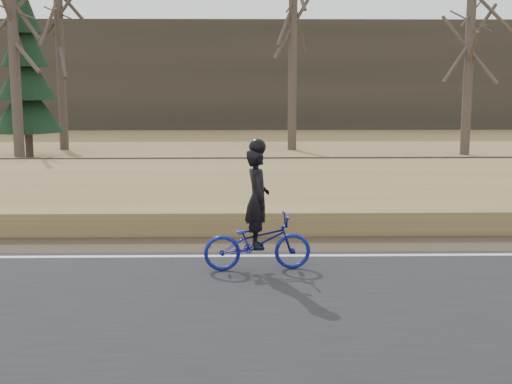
{
  "coord_description": "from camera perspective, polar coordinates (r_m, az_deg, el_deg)",
  "views": [
    {
      "loc": [
        1.81,
        -11.38,
        3.07
      ],
      "look_at": [
        2.05,
        0.5,
        1.1
      ],
      "focal_mm": 50.0,
      "sensor_mm": 36.0,
      "label": 1
    }
  ],
  "objects": [
    {
      "name": "conifer",
      "position": [
        27.52,
        -17.95,
        8.89
      ],
      "size": [
        2.6,
        2.6,
        6.4
      ],
      "color": "#51443B",
      "rests_on": "ground"
    },
    {
      "name": "shoulder",
      "position": [
        13.07,
        -9.09,
        -4.2
      ],
      "size": [
        120.0,
        1.6,
        0.04
      ],
      "primitive_type": "cube",
      "color": "#473A2B",
      "rests_on": "ground"
    },
    {
      "name": "bare_tree_near_left",
      "position": [
        25.85,
        -18.73,
        9.42
      ],
      "size": [
        0.36,
        0.36,
        6.57
      ],
      "primitive_type": "cylinder",
      "color": "#51443B",
      "rests_on": "ground"
    },
    {
      "name": "bare_tree_left",
      "position": [
        30.24,
        -15.4,
        10.95
      ],
      "size": [
        0.36,
        0.36,
        8.1
      ],
      "primitive_type": "cylinder",
      "color": "#51443B",
      "rests_on": "ground"
    },
    {
      "name": "embankment",
      "position": [
        15.94,
        -7.64,
        -0.96
      ],
      "size": [
        120.0,
        5.0,
        0.44
      ],
      "primitive_type": "cube",
      "color": "#9B834F",
      "rests_on": "ground"
    },
    {
      "name": "road",
      "position": [
        9.56,
        -12.16,
        -9.36
      ],
      "size": [
        120.0,
        6.0,
        0.06
      ],
      "primitive_type": "cube",
      "color": "black",
      "rests_on": "ground"
    },
    {
      "name": "ground",
      "position": [
        11.92,
        -9.88,
        -5.65
      ],
      "size": [
        120.0,
        120.0,
        0.0
      ],
      "primitive_type": "plane",
      "color": "#9B834F",
      "rests_on": "ground"
    },
    {
      "name": "railroad",
      "position": [
        19.63,
        -6.42,
        1.92
      ],
      "size": [
        120.0,
        2.4,
        0.29
      ],
      "color": "black",
      "rests_on": "ballast"
    },
    {
      "name": "cyclist",
      "position": [
        11.01,
        0.12,
        -2.97
      ],
      "size": [
        1.71,
        0.74,
        2.05
      ],
      "rotation": [
        0.0,
        0.0,
        1.67
      ],
      "color": "navy",
      "rests_on": "road"
    },
    {
      "name": "bare_tree_center",
      "position": [
        29.19,
        2.96,
        11.75
      ],
      "size": [
        0.36,
        0.36,
        8.52
      ],
      "primitive_type": "cylinder",
      "color": "#51443B",
      "rests_on": "ground"
    },
    {
      "name": "edge_line",
      "position": [
        12.1,
        -9.74,
        -5.11
      ],
      "size": [
        120.0,
        0.12,
        0.01
      ],
      "primitive_type": "cube",
      "color": "silver",
      "rests_on": "road"
    },
    {
      "name": "treeline_backdrop",
      "position": [
        41.42,
        -3.69,
        9.31
      ],
      "size": [
        120.0,
        4.0,
        6.0
      ],
      "primitive_type": "cube",
      "color": "#383328",
      "rests_on": "ground"
    },
    {
      "name": "ballast",
      "position": [
        19.67,
        -6.4,
        1.05
      ],
      "size": [
        120.0,
        3.0,
        0.45
      ],
      "primitive_type": "cube",
      "color": "slate",
      "rests_on": "ground"
    },
    {
      "name": "bare_tree_right",
      "position": [
        28.51,
        16.67,
        10.22
      ],
      "size": [
        0.36,
        0.36,
        7.31
      ],
      "primitive_type": "cylinder",
      "color": "#51443B",
      "rests_on": "ground"
    }
  ]
}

